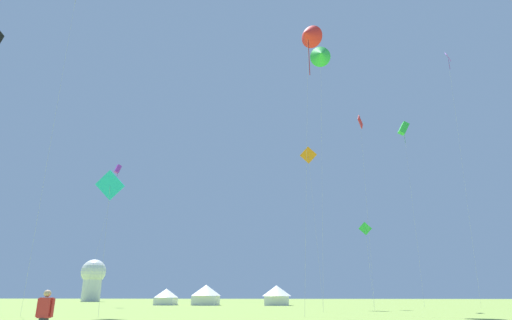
# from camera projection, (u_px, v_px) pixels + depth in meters

# --- Properties ---
(kite_green_box) EXTENTS (1.72, 2.31, 25.66)m
(kite_green_box) POSITION_uv_depth(u_px,v_px,m) (404.00, 129.00, 59.81)
(kite_green_box) COLOR green
(kite_green_box) RESTS_ON ground
(kite_orange_diamond) EXTENTS (2.41, 1.43, 21.49)m
(kite_orange_diamond) POSITION_uv_depth(u_px,v_px,m) (308.00, 157.00, 57.66)
(kite_orange_diamond) COLOR orange
(kite_orange_diamond) RESTS_ON ground
(kite_green_diamond) EXTENTS (1.56, 1.10, 10.38)m
(kite_green_diamond) POSITION_uv_depth(u_px,v_px,m) (365.00, 230.00, 51.83)
(kite_green_diamond) COLOR green
(kite_green_diamond) RESTS_ON ground
(kite_green_delta) EXTENTS (2.50, 2.81, 30.61)m
(kite_green_delta) POSITION_uv_depth(u_px,v_px,m) (321.00, 55.00, 49.47)
(kite_green_delta) COLOR green
(kite_green_delta) RESTS_ON ground
(kite_purple_box) EXTENTS (3.11, 1.96, 22.56)m
(kite_purple_box) POSITION_uv_depth(u_px,v_px,m) (118.00, 170.00, 69.20)
(kite_purple_box) COLOR purple
(kite_purple_box) RESTS_ON ground
(kite_cyan_diamond) EXTENTS (2.65, 2.48, 11.83)m
(kite_cyan_diamond) POSITION_uv_depth(u_px,v_px,m) (110.00, 186.00, 35.41)
(kite_cyan_diamond) COLOR #1EB7CC
(kite_cyan_diamond) RESTS_ON ground
(kite_purple_diamond) EXTENTS (1.96, 1.66, 38.09)m
(kite_purple_diamond) POSITION_uv_depth(u_px,v_px,m) (449.00, 65.00, 64.08)
(kite_purple_diamond) COLOR purple
(kite_purple_diamond) RESTS_ON ground
(kite_red_diamond) EXTENTS (1.06, 3.29, 25.01)m
(kite_red_diamond) POSITION_uv_depth(u_px,v_px,m) (361.00, 125.00, 55.59)
(kite_red_diamond) COLOR red
(kite_red_diamond) RESTS_ON ground
(kite_red_delta) EXTENTS (3.19, 3.35, 27.79)m
(kite_red_delta) POSITION_uv_depth(u_px,v_px,m) (308.00, 35.00, 41.21)
(kite_red_delta) COLOR red
(kite_red_delta) RESTS_ON ground
(person_spectator) EXTENTS (0.57, 0.28, 1.73)m
(person_spectator) POSITION_uv_depth(u_px,v_px,m) (44.00, 320.00, 12.67)
(person_spectator) COLOR #2D2D33
(person_spectator) RESTS_ON ground
(festival_tent_left) EXTENTS (4.06, 4.06, 2.64)m
(festival_tent_left) POSITION_uv_depth(u_px,v_px,m) (166.00, 296.00, 69.07)
(festival_tent_left) COLOR white
(festival_tent_left) RESTS_ON ground
(festival_tent_right) EXTENTS (4.99, 4.99, 3.24)m
(festival_tent_right) POSITION_uv_depth(u_px,v_px,m) (206.00, 294.00, 68.50)
(festival_tent_right) COLOR white
(festival_tent_right) RESTS_ON ground
(festival_tent_center) EXTENTS (4.80, 4.80, 3.12)m
(festival_tent_center) POSITION_uv_depth(u_px,v_px,m) (277.00, 294.00, 67.33)
(festival_tent_center) COLOR white
(festival_tent_center) RESTS_ON ground
(observatory_dome) EXTENTS (6.40, 6.40, 10.80)m
(observatory_dome) POSITION_uv_depth(u_px,v_px,m) (93.00, 278.00, 109.85)
(observatory_dome) COLOR white
(observatory_dome) RESTS_ON ground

